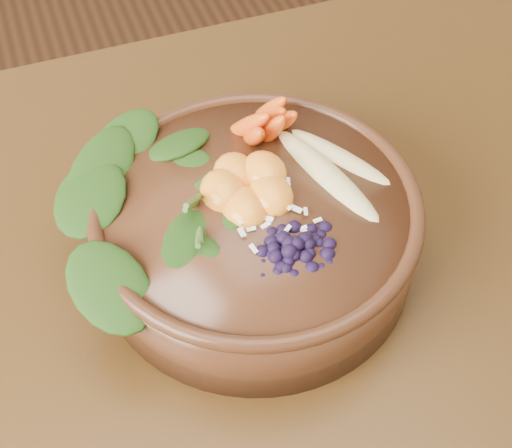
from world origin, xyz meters
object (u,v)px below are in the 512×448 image
object	(u,v)px
dining_table	(346,388)
blueberry_pile	(298,234)
kale_heap	(176,162)
carrot_cluster	(261,97)
stoneware_bowl	(256,232)
mandarin_cluster	(247,177)
banana_halves	(334,154)

from	to	relation	value
dining_table	blueberry_pile	distance (m)	0.19
kale_heap	carrot_cluster	size ratio (longest dim) A/B	2.38
stoneware_bowl	kale_heap	xyz separation A→B (m)	(-0.05, 0.05, 0.06)
dining_table	kale_heap	distance (m)	0.26
dining_table	mandarin_cluster	distance (m)	0.22
dining_table	stoneware_bowl	bearing A→B (deg)	115.85
dining_table	carrot_cluster	distance (m)	0.28
carrot_cluster	banana_halves	world-z (taller)	carrot_cluster
dining_table	blueberry_pile	xyz separation A→B (m)	(-0.04, 0.05, 0.18)
banana_halves	dining_table	bearing A→B (deg)	-112.63
mandarin_cluster	blueberry_pile	xyz separation A→B (m)	(0.01, -0.07, 0.00)
dining_table	stoneware_bowl	xyz separation A→B (m)	(-0.05, 0.10, 0.13)
carrot_cluster	blueberry_pile	xyz separation A→B (m)	(-0.02, -0.14, -0.02)
kale_heap	blueberry_pile	distance (m)	0.12
dining_table	carrot_cluster	bearing A→B (deg)	95.00
stoneware_bowl	kale_heap	distance (m)	0.09
stoneware_bowl	mandarin_cluster	bearing A→B (deg)	94.41
blueberry_pile	banana_halves	bearing A→B (deg)	49.24
carrot_cluster	blueberry_pile	bearing A→B (deg)	-109.55
kale_heap	dining_table	bearing A→B (deg)	-55.95
kale_heap	mandarin_cluster	distance (m)	0.06
blueberry_pile	dining_table	bearing A→B (deg)	-53.03
stoneware_bowl	blueberry_pile	xyz separation A→B (m)	(0.01, -0.05, 0.06)
dining_table	banana_halves	world-z (taller)	banana_halves
kale_heap	blueberry_pile	xyz separation A→B (m)	(0.07, -0.10, -0.00)
kale_heap	banana_halves	bearing A→B (deg)	-12.79
stoneware_bowl	banana_halves	bearing A→B (deg)	13.50
kale_heap	blueberry_pile	size ratio (longest dim) A/B	1.42
kale_heap	mandarin_cluster	size ratio (longest dim) A/B	2.07
kale_heap	banana_halves	distance (m)	0.13
stoneware_bowl	banana_halves	distance (m)	0.09
dining_table	kale_heap	xyz separation A→B (m)	(-0.10, 0.15, 0.19)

